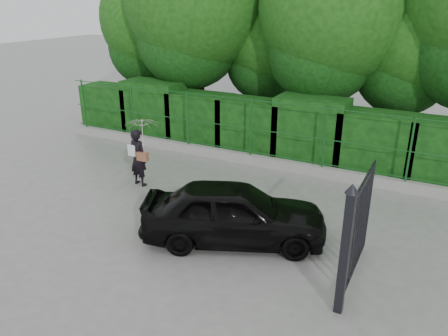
% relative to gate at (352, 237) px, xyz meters
% --- Properties ---
extents(ground, '(80.00, 80.00, 0.00)m').
position_rel_gate_xyz_m(ground, '(-4.60, 0.72, -1.19)').
color(ground, gray).
extents(kerb, '(14.00, 0.25, 0.30)m').
position_rel_gate_xyz_m(kerb, '(-4.60, 5.22, -1.04)').
color(kerb, '#9E9E99').
rests_on(kerb, ground).
extents(fence, '(14.13, 0.06, 1.80)m').
position_rel_gate_xyz_m(fence, '(-4.38, 5.22, 0.01)').
color(fence, '#144F1A').
rests_on(fence, kerb).
extents(hedge, '(14.20, 1.20, 2.10)m').
position_rel_gate_xyz_m(hedge, '(-4.60, 6.22, -0.23)').
color(hedge, black).
rests_on(hedge, ground).
extents(trees, '(17.10, 6.15, 8.08)m').
position_rel_gate_xyz_m(trees, '(-3.46, 8.46, 3.43)').
color(trees, black).
rests_on(trees, ground).
extents(gate, '(0.22, 2.33, 2.36)m').
position_rel_gate_xyz_m(gate, '(0.00, 0.00, 0.00)').
color(gate, black).
rests_on(gate, ground).
extents(woman, '(0.94, 0.95, 1.92)m').
position_rel_gate_xyz_m(woman, '(-6.19, 2.31, 0.08)').
color(woman, black).
rests_on(woman, ground).
extents(car, '(4.23, 3.00, 1.34)m').
position_rel_gate_xyz_m(car, '(-2.60, 0.79, -0.52)').
color(car, black).
rests_on(car, ground).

